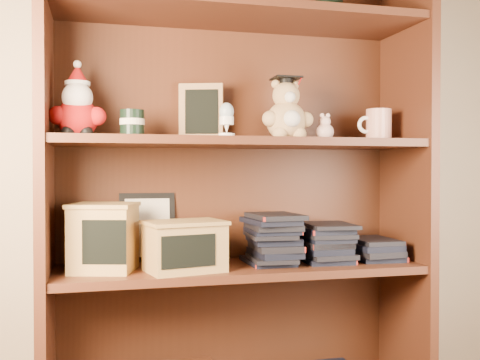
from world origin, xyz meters
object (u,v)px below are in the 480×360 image
object	(u,v)px
grad_teddy_bear	(287,115)
teacher_mug	(378,125)
treats_box	(104,237)
bookcase	(235,192)

from	to	relation	value
grad_teddy_bear	teacher_mug	world-z (taller)	grad_teddy_bear
grad_teddy_bear	teacher_mug	xyz separation A→B (m)	(0.33, 0.01, -0.03)
treats_box	teacher_mug	bearing A→B (deg)	0.06
teacher_mug	treats_box	size ratio (longest dim) A/B	0.53
teacher_mug	bookcase	bearing A→B (deg)	174.01
bookcase	teacher_mug	size ratio (longest dim) A/B	13.36
teacher_mug	treats_box	xyz separation A→B (m)	(-0.90, -0.00, -0.35)
bookcase	grad_teddy_bear	xyz separation A→B (m)	(0.16, -0.06, 0.25)
grad_teddy_bear	teacher_mug	distance (m)	0.33
grad_teddy_bear	treats_box	xyz separation A→B (m)	(-0.57, 0.01, -0.38)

